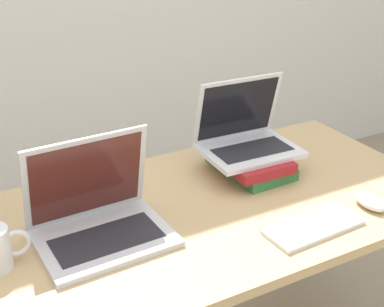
# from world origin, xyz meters

# --- Properties ---
(desk) EXTENTS (1.52, 0.75, 0.72)m
(desk) POSITION_xyz_m (0.00, 0.38, 0.64)
(desk) COLOR tan
(desk) RESTS_ON ground_plane
(laptop_left) EXTENTS (0.35, 0.28, 0.27)m
(laptop_left) POSITION_xyz_m (-0.30, 0.38, 0.77)
(laptop_left) COLOR silver
(laptop_left) RESTS_ON desk
(book_stack) EXTENTS (0.21, 0.29, 0.07)m
(book_stack) POSITION_xyz_m (0.26, 0.50, 0.75)
(book_stack) COLOR #33753D
(book_stack) RESTS_ON desk
(laptop_on_books) EXTENTS (0.31, 0.24, 0.24)m
(laptop_on_books) POSITION_xyz_m (0.26, 0.52, 0.83)
(laptop_on_books) COLOR silver
(laptop_on_books) RESTS_ON book_stack
(wireless_keyboard) EXTENTS (0.28, 0.13, 0.01)m
(wireless_keyboard) POSITION_xyz_m (0.23, 0.13, 0.72)
(wireless_keyboard) COLOR white
(wireless_keyboard) RESTS_ON desk
(mouse) EXTENTS (0.06, 0.11, 0.03)m
(mouse) POSITION_xyz_m (0.45, 0.14, 0.73)
(mouse) COLOR white
(mouse) RESTS_ON desk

